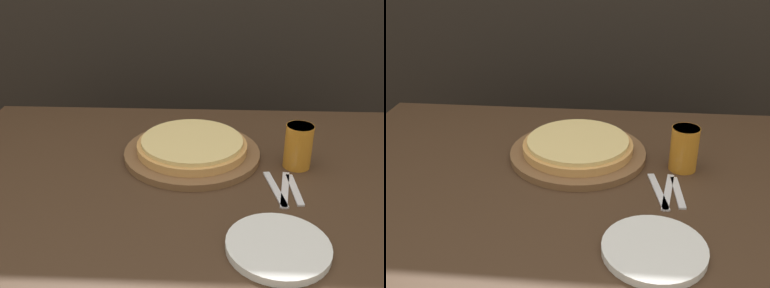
% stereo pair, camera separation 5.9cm
% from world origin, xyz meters
% --- Properties ---
extents(dining_table, '(1.50, 0.94, 0.70)m').
position_xyz_m(dining_table, '(0.00, 0.00, 0.35)').
color(dining_table, '#3D2819').
rests_on(dining_table, ground_plane).
extents(pizza_on_board, '(0.40, 0.40, 0.06)m').
position_xyz_m(pizza_on_board, '(-0.02, 0.10, 0.73)').
color(pizza_on_board, brown).
rests_on(pizza_on_board, dining_table).
extents(beer_glass, '(0.08, 0.08, 0.13)m').
position_xyz_m(beer_glass, '(0.27, 0.05, 0.77)').
color(beer_glass, '#B7701E').
rests_on(beer_glass, dining_table).
extents(dinner_plate, '(0.22, 0.22, 0.02)m').
position_xyz_m(dinner_plate, '(0.18, -0.32, 0.71)').
color(dinner_plate, silver).
rests_on(dinner_plate, dining_table).
extents(fork, '(0.05, 0.17, 0.00)m').
position_xyz_m(fork, '(0.20, -0.08, 0.70)').
color(fork, silver).
rests_on(fork, dining_table).
extents(dinner_knife, '(0.05, 0.17, 0.00)m').
position_xyz_m(dinner_knife, '(0.23, -0.08, 0.70)').
color(dinner_knife, silver).
rests_on(dinner_knife, dining_table).
extents(spoon, '(0.03, 0.15, 0.00)m').
position_xyz_m(spoon, '(0.25, -0.08, 0.70)').
color(spoon, silver).
rests_on(spoon, dining_table).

